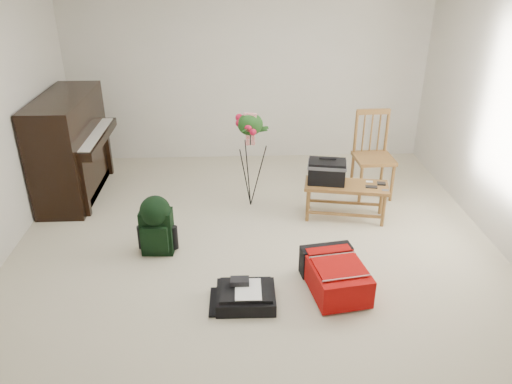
{
  "coord_description": "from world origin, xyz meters",
  "views": [
    {
      "loc": [
        -0.19,
        -4.18,
        2.79
      ],
      "look_at": [
        0.01,
        0.35,
        0.57
      ],
      "focal_mm": 35.0,
      "sensor_mm": 36.0,
      "label": 1
    }
  ],
  "objects_px": {
    "red_suitcase": "(334,272)",
    "green_backpack": "(156,222)",
    "piano": "(71,149)",
    "bench": "(333,177)",
    "flower_stand": "(250,161)",
    "dining_chair": "(373,155)",
    "black_duffel": "(246,296)"
  },
  "relations": [
    {
      "from": "red_suitcase",
      "to": "green_backpack",
      "type": "bearing_deg",
      "value": 149.22
    },
    {
      "from": "piano",
      "to": "red_suitcase",
      "type": "distance_m",
      "value": 3.57
    },
    {
      "from": "red_suitcase",
      "to": "green_backpack",
      "type": "xyz_separation_m",
      "value": [
        -1.67,
        0.66,
        0.19
      ]
    },
    {
      "from": "green_backpack",
      "to": "piano",
      "type": "bearing_deg",
      "value": 133.48
    },
    {
      "from": "bench",
      "to": "flower_stand",
      "type": "bearing_deg",
      "value": 170.36
    },
    {
      "from": "flower_stand",
      "to": "bench",
      "type": "bearing_deg",
      "value": -8.5
    },
    {
      "from": "flower_stand",
      "to": "green_backpack",
      "type": "bearing_deg",
      "value": -122.3
    },
    {
      "from": "bench",
      "to": "green_backpack",
      "type": "distance_m",
      "value": 2.0
    },
    {
      "from": "dining_chair",
      "to": "bench",
      "type": "bearing_deg",
      "value": -138.1
    },
    {
      "from": "piano",
      "to": "green_backpack",
      "type": "relative_size",
      "value": 2.4
    },
    {
      "from": "piano",
      "to": "flower_stand",
      "type": "bearing_deg",
      "value": -11.07
    },
    {
      "from": "bench",
      "to": "flower_stand",
      "type": "xyz_separation_m",
      "value": [
        -0.91,
        0.34,
        0.07
      ]
    },
    {
      "from": "black_duffel",
      "to": "flower_stand",
      "type": "bearing_deg",
      "value": 87.42
    },
    {
      "from": "flower_stand",
      "to": "dining_chair",
      "type": "bearing_deg",
      "value": 21.52
    },
    {
      "from": "black_duffel",
      "to": "red_suitcase",
      "type": "bearing_deg",
      "value": 14.88
    },
    {
      "from": "bench",
      "to": "red_suitcase",
      "type": "xyz_separation_m",
      "value": [
        -0.21,
        -1.32,
        -0.35
      ]
    },
    {
      "from": "bench",
      "to": "flower_stand",
      "type": "height_order",
      "value": "flower_stand"
    },
    {
      "from": "bench",
      "to": "green_backpack",
      "type": "relative_size",
      "value": 1.57
    },
    {
      "from": "black_duffel",
      "to": "green_backpack",
      "type": "bearing_deg",
      "value": 135.89
    },
    {
      "from": "bench",
      "to": "black_duffel",
      "type": "bearing_deg",
      "value": -112.91
    },
    {
      "from": "dining_chair",
      "to": "black_duffel",
      "type": "bearing_deg",
      "value": -129.96
    },
    {
      "from": "piano",
      "to": "dining_chair",
      "type": "relative_size",
      "value": 1.43
    },
    {
      "from": "dining_chair",
      "to": "piano",
      "type": "bearing_deg",
      "value": 174.88
    },
    {
      "from": "red_suitcase",
      "to": "black_duffel",
      "type": "xyz_separation_m",
      "value": [
        -0.81,
        -0.2,
        -0.08
      ]
    },
    {
      "from": "dining_chair",
      "to": "black_duffel",
      "type": "height_order",
      "value": "dining_chair"
    },
    {
      "from": "green_backpack",
      "to": "red_suitcase",
      "type": "bearing_deg",
      "value": -17.93
    },
    {
      "from": "piano",
      "to": "dining_chair",
      "type": "distance_m",
      "value": 3.69
    },
    {
      "from": "red_suitcase",
      "to": "flower_stand",
      "type": "bearing_deg",
      "value": 103.59
    },
    {
      "from": "red_suitcase",
      "to": "flower_stand",
      "type": "xyz_separation_m",
      "value": [
        -0.7,
        1.66,
        0.42
      ]
    },
    {
      "from": "bench",
      "to": "red_suitcase",
      "type": "bearing_deg",
      "value": -88.07
    },
    {
      "from": "piano",
      "to": "flower_stand",
      "type": "height_order",
      "value": "piano"
    },
    {
      "from": "dining_chair",
      "to": "flower_stand",
      "type": "xyz_separation_m",
      "value": [
        -1.51,
        -0.26,
        0.06
      ]
    }
  ]
}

